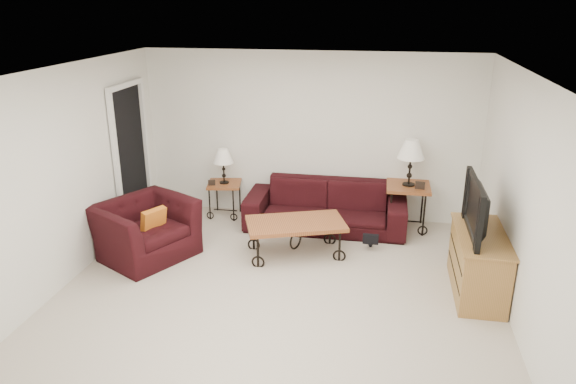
# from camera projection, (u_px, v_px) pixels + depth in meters

# --- Properties ---
(ground) EXTENTS (5.00, 5.00, 0.00)m
(ground) POSITION_uv_depth(u_px,v_px,m) (277.00, 295.00, 6.12)
(ground) COLOR beige
(ground) RESTS_ON ground
(wall_back) EXTENTS (5.00, 0.02, 2.50)m
(wall_back) POSITION_uv_depth(u_px,v_px,m) (309.00, 136.00, 8.01)
(wall_back) COLOR white
(wall_back) RESTS_ON ground
(wall_front) EXTENTS (5.00, 0.02, 2.50)m
(wall_front) POSITION_uv_depth(u_px,v_px,m) (198.00, 323.00, 3.38)
(wall_front) COLOR white
(wall_front) RESTS_ON ground
(wall_left) EXTENTS (0.02, 5.00, 2.50)m
(wall_left) POSITION_uv_depth(u_px,v_px,m) (62.00, 179.00, 6.11)
(wall_left) COLOR white
(wall_left) RESTS_ON ground
(wall_right) EXTENTS (0.02, 5.00, 2.50)m
(wall_right) POSITION_uv_depth(u_px,v_px,m) (525.00, 207.00, 5.28)
(wall_right) COLOR white
(wall_right) RESTS_ON ground
(ceiling) EXTENTS (5.00, 5.00, 0.00)m
(ceiling) POSITION_uv_depth(u_px,v_px,m) (275.00, 72.00, 5.27)
(ceiling) COLOR white
(ceiling) RESTS_ON wall_back
(doorway) EXTENTS (0.08, 0.94, 2.04)m
(doorway) POSITION_uv_depth(u_px,v_px,m) (131.00, 158.00, 7.71)
(doorway) COLOR black
(doorway) RESTS_ON ground
(sofa) EXTENTS (2.32, 0.91, 0.68)m
(sofa) POSITION_uv_depth(u_px,v_px,m) (326.00, 206.00, 7.82)
(sofa) COLOR black
(sofa) RESTS_ON ground
(side_table_left) EXTENTS (0.57, 0.57, 0.54)m
(side_table_left) POSITION_uv_depth(u_px,v_px,m) (225.00, 199.00, 8.28)
(side_table_left) COLOR #9A5327
(side_table_left) RESTS_ON ground
(side_table_right) EXTENTS (0.62, 0.62, 0.67)m
(side_table_right) POSITION_uv_depth(u_px,v_px,m) (407.00, 207.00, 7.80)
(side_table_right) COLOR #9A5327
(side_table_right) RESTS_ON ground
(lamp_left) EXTENTS (0.35, 0.35, 0.54)m
(lamp_left) POSITION_uv_depth(u_px,v_px,m) (224.00, 166.00, 8.10)
(lamp_left) COLOR black
(lamp_left) RESTS_ON side_table_left
(lamp_right) EXTENTS (0.38, 0.38, 0.67)m
(lamp_right) POSITION_uv_depth(u_px,v_px,m) (410.00, 163.00, 7.57)
(lamp_right) COLOR black
(lamp_right) RESTS_ON side_table_right
(photo_frame_left) EXTENTS (0.11, 0.05, 0.09)m
(photo_frame_left) POSITION_uv_depth(u_px,v_px,m) (212.00, 183.00, 8.06)
(photo_frame_left) COLOR black
(photo_frame_left) RESTS_ON side_table_left
(photo_frame_right) EXTENTS (0.13, 0.04, 0.11)m
(photo_frame_right) POSITION_uv_depth(u_px,v_px,m) (420.00, 185.00, 7.50)
(photo_frame_right) COLOR black
(photo_frame_right) RESTS_ON side_table_right
(coffee_table) EXTENTS (1.41, 1.06, 0.47)m
(coffee_table) POSITION_uv_depth(u_px,v_px,m) (296.00, 238.00, 7.00)
(coffee_table) COLOR #9A5327
(coffee_table) RESTS_ON ground
(armchair) EXTENTS (1.43, 1.48, 0.74)m
(armchair) POSITION_uv_depth(u_px,v_px,m) (145.00, 230.00, 6.93)
(armchair) COLOR black
(armchair) RESTS_ON ground
(throw_pillow) EXTENTS (0.24, 0.34, 0.33)m
(throw_pillow) POSITION_uv_depth(u_px,v_px,m) (154.00, 221.00, 6.81)
(throw_pillow) COLOR orange
(throw_pillow) RESTS_ON armchair
(tv_stand) EXTENTS (0.50, 1.21, 0.72)m
(tv_stand) POSITION_uv_depth(u_px,v_px,m) (478.00, 263.00, 6.07)
(tv_stand) COLOR #9E683A
(tv_stand) RESTS_ON ground
(television) EXTENTS (0.14, 1.08, 0.62)m
(television) POSITION_uv_depth(u_px,v_px,m) (484.00, 208.00, 5.84)
(television) COLOR black
(television) RESTS_ON tv_stand
(backpack) EXTENTS (0.38, 0.33, 0.41)m
(backpack) POSITION_uv_depth(u_px,v_px,m) (371.00, 233.00, 7.23)
(backpack) COLOR black
(backpack) RESTS_ON ground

